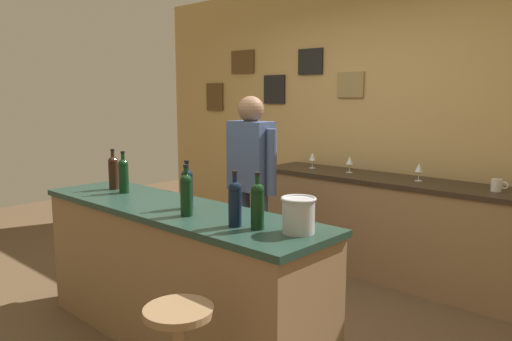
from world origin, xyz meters
name	(u,v)px	position (x,y,z in m)	size (l,w,h in m)	color
ground_plane	(221,320)	(0.00, 0.00, 0.00)	(10.00, 10.00, 0.00)	brown
back_wall	(368,118)	(-0.01, 2.03, 1.40)	(6.00, 0.09, 2.80)	tan
bar_counter	(175,275)	(0.00, -0.40, 0.46)	(2.29, 0.60, 0.92)	olive
side_counter	(384,226)	(0.40, 1.65, 0.45)	(2.48, 0.56, 0.90)	olive
bartender	(251,181)	(-0.21, 0.55, 0.94)	(0.52, 0.21, 1.62)	#384766
wine_bottle_a	(113,171)	(-0.80, -0.34, 1.06)	(0.07, 0.07, 0.31)	black
wine_bottle_b	(124,174)	(-0.62, -0.37, 1.06)	(0.07, 0.07, 0.31)	black
wine_bottle_c	(187,187)	(0.11, -0.37, 1.06)	(0.07, 0.07, 0.31)	black
wine_bottle_d	(186,193)	(0.25, -0.50, 1.06)	(0.07, 0.07, 0.31)	black
wine_bottle_e	(235,202)	(0.63, -0.47, 1.06)	(0.07, 0.07, 0.31)	black
wine_bottle_f	(257,204)	(0.76, -0.43, 1.06)	(0.07, 0.07, 0.31)	black
ice_bucket	(298,214)	(0.96, -0.34, 1.02)	(0.19, 0.19, 0.19)	#B7BABF
wine_glass_a	(312,157)	(-0.41, 1.66, 1.01)	(0.07, 0.07, 0.16)	silver
wine_glass_b	(350,161)	(0.01, 1.67, 1.01)	(0.07, 0.07, 0.16)	silver
wine_glass_c	(419,168)	(0.69, 1.67, 1.01)	(0.07, 0.07, 0.16)	silver
coffee_mug	(497,185)	(1.33, 1.64, 0.95)	(0.12, 0.08, 0.09)	silver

